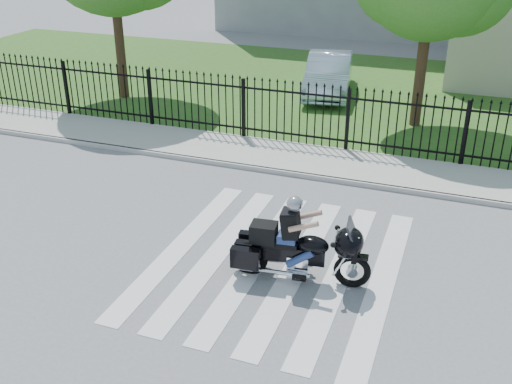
% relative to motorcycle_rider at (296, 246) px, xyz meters
% --- Properties ---
extents(ground, '(120.00, 120.00, 0.00)m').
position_rel_motorcycle_rider_xyz_m(ground, '(-0.48, 0.36, -0.69)').
color(ground, slate).
rests_on(ground, ground).
extents(crosswalk, '(5.00, 5.50, 0.01)m').
position_rel_motorcycle_rider_xyz_m(crosswalk, '(-0.48, 0.36, -0.69)').
color(crosswalk, silver).
rests_on(crosswalk, ground).
extents(sidewalk, '(40.00, 2.00, 0.12)m').
position_rel_motorcycle_rider_xyz_m(sidewalk, '(-0.48, 5.36, -0.63)').
color(sidewalk, '#ADAAA3').
rests_on(sidewalk, ground).
extents(curb, '(40.00, 0.12, 0.12)m').
position_rel_motorcycle_rider_xyz_m(curb, '(-0.48, 4.36, -0.63)').
color(curb, '#ADAAA3').
rests_on(curb, ground).
extents(grass_strip, '(40.00, 12.00, 0.02)m').
position_rel_motorcycle_rider_xyz_m(grass_strip, '(-0.48, 12.36, -0.68)').
color(grass_strip, '#2D511B').
rests_on(grass_strip, ground).
extents(iron_fence, '(26.00, 0.04, 1.80)m').
position_rel_motorcycle_rider_xyz_m(iron_fence, '(-0.48, 6.36, 0.21)').
color(iron_fence, black).
rests_on(iron_fence, ground).
extents(motorcycle_rider, '(2.56, 0.98, 1.69)m').
position_rel_motorcycle_rider_xyz_m(motorcycle_rider, '(0.00, 0.00, 0.00)').
color(motorcycle_rider, black).
rests_on(motorcycle_rider, ground).
extents(parked_car, '(2.20, 4.49, 1.42)m').
position_rel_motorcycle_rider_xyz_m(parked_car, '(-2.31, 11.70, 0.04)').
color(parked_car, '#AAC1D6').
rests_on(parked_car, grass_strip).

